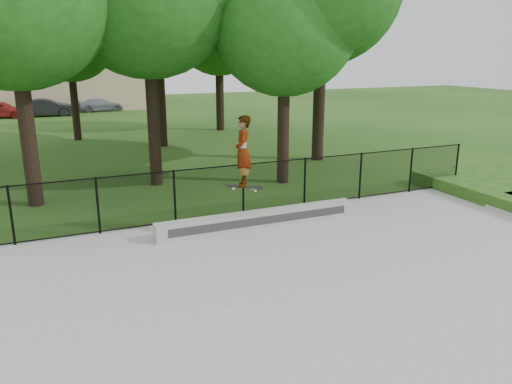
# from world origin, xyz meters

# --- Properties ---
(ground) EXTENTS (100.00, 100.00, 0.00)m
(ground) POSITION_xyz_m (0.00, 0.00, 0.00)
(ground) COLOR #1D4914
(ground) RESTS_ON ground
(concrete_slab) EXTENTS (14.00, 12.00, 0.06)m
(concrete_slab) POSITION_xyz_m (0.00, 0.00, 0.03)
(concrete_slab) COLOR gray
(concrete_slab) RESTS_ON ground
(grind_ledge) EXTENTS (5.63, 0.40, 0.44)m
(grind_ledge) POSITION_xyz_m (-0.02, 4.70, 0.28)
(grind_ledge) COLOR #B2B2AD
(grind_ledge) RESTS_ON concrete_slab
(car_a) EXTENTS (3.88, 2.33, 1.25)m
(car_a) POSITION_xyz_m (-7.67, 33.74, 0.62)
(car_a) COLOR maroon
(car_a) RESTS_ON ground
(car_b) EXTENTS (3.55, 1.49, 1.27)m
(car_b) POSITION_xyz_m (-4.53, 33.57, 0.64)
(car_b) COLOR black
(car_b) RESTS_ON ground
(car_c) EXTENTS (3.46, 1.75, 1.06)m
(car_c) POSITION_xyz_m (-0.51, 35.34, 0.53)
(car_c) COLOR gray
(car_c) RESTS_ON ground
(skater_airborne) EXTENTS (0.83, 0.77, 1.94)m
(skater_airborne) POSITION_xyz_m (-0.56, 4.51, 2.17)
(skater_airborne) COLOR black
(skater_airborne) RESTS_ON ground
(chainlink_fence) EXTENTS (16.06, 0.06, 1.50)m
(chainlink_fence) POSITION_xyz_m (0.00, 5.90, 0.81)
(chainlink_fence) COLOR black
(chainlink_fence) RESTS_ON concrete_slab
(tree_row) EXTENTS (20.76, 18.18, 10.59)m
(tree_row) POSITION_xyz_m (-0.39, 14.40, 6.56)
(tree_row) COLOR black
(tree_row) RESTS_ON ground
(distant_building) EXTENTS (12.40, 6.40, 4.30)m
(distant_building) POSITION_xyz_m (-2.00, 38.00, 2.16)
(distant_building) COLOR tan
(distant_building) RESTS_ON ground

